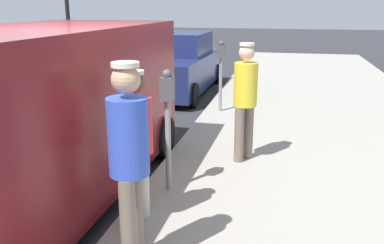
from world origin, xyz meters
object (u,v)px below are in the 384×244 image
object	(u,v)px
pedestrian_in_blue	(129,154)
parked_van	(26,118)
pedestrian_in_yellow	(245,95)
parked_sedan_ahead	(177,66)
parking_meter_far	(221,64)
parking_meter_near	(168,110)
pedestrian_in_red	(136,139)

from	to	relation	value
pedestrian_in_blue	parked_van	bearing A→B (deg)	149.24
pedestrian_in_yellow	parked_sedan_ahead	size ratio (longest dim) A/B	0.39
parking_meter_far	parked_sedan_ahead	bearing A→B (deg)	123.59
parking_meter_near	parked_sedan_ahead	bearing A→B (deg)	104.04
parked_van	parked_sedan_ahead	bearing A→B (deg)	91.13
parking_meter_near	parked_van	bearing A→B (deg)	-157.95
pedestrian_in_blue	parking_meter_near	bearing A→B (deg)	94.44
pedestrian_in_red	parking_meter_far	bearing A→B (deg)	88.92
pedestrian_in_yellow	parked_sedan_ahead	world-z (taller)	pedestrian_in_yellow
pedestrian_in_yellow	parked_van	xyz separation A→B (m)	(-2.31, -1.85, 0.01)
parking_meter_far	pedestrian_in_yellow	distance (m)	2.96
parked_van	pedestrian_in_red	bearing A→B (deg)	-9.06
parked_sedan_ahead	pedestrian_in_blue	bearing A→B (deg)	-77.77
parked_sedan_ahead	pedestrian_in_red	bearing A→B (deg)	-78.18
pedestrian_in_yellow	parked_van	distance (m)	2.96
parking_meter_far	parked_sedan_ahead	world-z (taller)	parking_meter_far
parking_meter_near	pedestrian_in_blue	size ratio (longest dim) A/B	0.84
pedestrian_in_red	parked_van	xyz separation A→B (m)	(-1.41, 0.22, 0.08)
parking_meter_far	pedestrian_in_red	bearing A→B (deg)	-91.08
parking_meter_far	pedestrian_in_red	distance (m)	4.93
parking_meter_far	parked_van	bearing A→B (deg)	-107.70
parked_van	parked_sedan_ahead	size ratio (longest dim) A/B	1.18
pedestrian_in_red	parked_van	bearing A→B (deg)	170.94
pedestrian_in_blue	pedestrian_in_red	world-z (taller)	pedestrian_in_blue
parked_van	parked_sedan_ahead	distance (m)	7.18
parked_sedan_ahead	parking_meter_far	bearing A→B (deg)	-56.41
pedestrian_in_blue	pedestrian_in_red	bearing A→B (deg)	106.19
parked_van	parking_meter_far	bearing A→B (deg)	72.30
pedestrian_in_red	pedestrian_in_yellow	bearing A→B (deg)	66.60
parking_meter_near	pedestrian_in_red	world-z (taller)	pedestrian_in_red
pedestrian_in_yellow	parked_van	bearing A→B (deg)	-141.22
parking_meter_far	pedestrian_in_red	world-z (taller)	pedestrian_in_red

